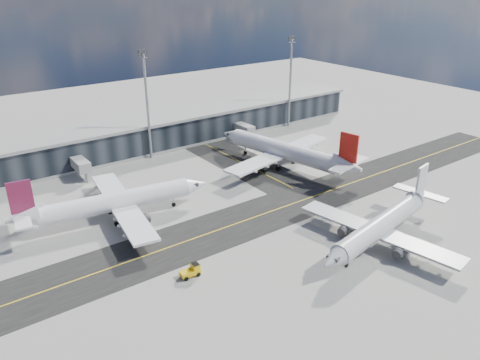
{
  "coord_description": "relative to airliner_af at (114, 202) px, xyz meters",
  "views": [
    {
      "loc": [
        -50.98,
        -63.5,
        45.99
      ],
      "look_at": [
        4.02,
        12.1,
        5.0
      ],
      "focal_mm": 35.0,
      "sensor_mm": 36.0,
      "label": 1
    }
  ],
  "objects": [
    {
      "name": "baggage_tug",
      "position": [
        2.64,
        -26.27,
        -2.89
      ],
      "size": [
        3.49,
        1.95,
        2.12
      ],
      "rotation": [
        0.0,
        0.0,
        -1.64
      ],
      "color": "yellow",
      "rests_on": "ground"
    },
    {
      "name": "floodlight_masts",
      "position": [
        21.86,
        27.95,
        11.65
      ],
      "size": [
        102.5,
        0.7,
        28.9
      ],
      "color": "gray",
      "rests_on": "ground"
    },
    {
      "name": "ground",
      "position": [
        21.86,
        -20.05,
        -3.95
      ],
      "size": [
        300.0,
        300.0,
        0.0
      ],
      "primitive_type": "plane",
      "color": "gray",
      "rests_on": "ground"
    },
    {
      "name": "service_van",
      "position": [
        50.63,
        23.95,
        -3.11
      ],
      "size": [
        3.26,
        6.29,
        1.69
      ],
      "primitive_type": "imported",
      "rotation": [
        0.0,
        0.0,
        -0.08
      ],
      "color": "white",
      "rests_on": "ground"
    },
    {
      "name": "terminal_concourse",
      "position": [
        21.9,
        34.88,
        0.14
      ],
      "size": [
        152.0,
        19.8,
        8.8
      ],
      "color": "black",
      "rests_on": "ground"
    },
    {
      "name": "airliner_af",
      "position": [
        0.0,
        0.0,
        0.0
      ],
      "size": [
        40.38,
        34.55,
        11.96
      ],
      "rotation": [
        0.0,
        0.0,
        -1.71
      ],
      "color": "white",
      "rests_on": "ground"
    },
    {
      "name": "airliner_near",
      "position": [
        36.9,
        -37.67,
        -0.31
      ],
      "size": [
        37.14,
        31.83,
        11.03
      ],
      "rotation": [
        0.0,
        0.0,
        1.75
      ],
      "color": "#B8BBBD",
      "rests_on": "ground"
    },
    {
      "name": "airliner_redtail",
      "position": [
        47.21,
        1.42,
        0.36
      ],
      "size": [
        37.67,
        43.9,
        13.07
      ],
      "rotation": [
        0.0,
        0.0,
        0.2
      ],
      "color": "white",
      "rests_on": "ground"
    },
    {
      "name": "taxiway_lanes",
      "position": [
        25.77,
        -9.31,
        -3.94
      ],
      "size": [
        180.0,
        63.0,
        0.03
      ],
      "color": "black",
      "rests_on": "ground"
    }
  ]
}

